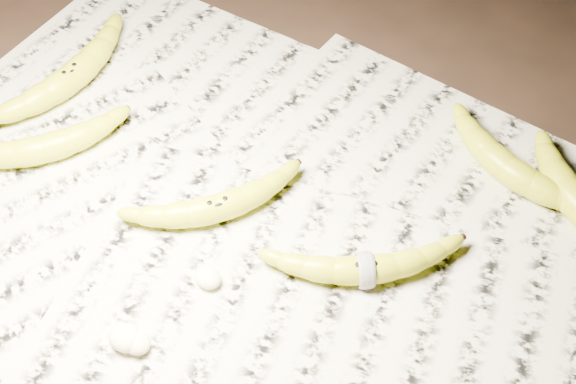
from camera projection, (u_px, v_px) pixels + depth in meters
The scene contains 11 objects.
ground at pixel (291, 228), 0.90m from camera, with size 3.00×3.00×0.00m, color black.
newspaper_patch at pixel (259, 228), 0.89m from camera, with size 0.90×0.70×0.01m, color beige.
banana_left_a at pixel (70, 76), 1.01m from camera, with size 0.21×0.06×0.04m, color #BFC618, non-canonical shape.
banana_left_b at pixel (43, 147), 0.94m from camera, with size 0.18×0.06×0.04m, color #BFC618, non-canonical shape.
banana_center at pixel (217, 206), 0.89m from camera, with size 0.18×0.05×0.03m, color #BFC618, non-canonical shape.
banana_taped at pixel (365, 268), 0.84m from camera, with size 0.19×0.05×0.03m, color #BFC618, non-canonical shape.
banana_upper_a at pixel (509, 167), 0.92m from camera, with size 0.18×0.06×0.04m, color #BFC618, non-canonical shape.
measuring_tape at pixel (365, 268), 0.84m from camera, with size 0.04×0.04×0.00m, color white.
flesh_chunk_a at pixel (125, 336), 0.79m from camera, with size 0.04×0.03×0.02m, color #FCF0C3.
flesh_chunk_b at pixel (136, 341), 0.79m from camera, with size 0.03×0.03×0.02m, color #FCF0C3.
flesh_chunk_c at pixel (208, 276), 0.84m from camera, with size 0.03×0.02×0.02m, color #FCF0C3.
Camera 1 is at (0.28, -0.45, 0.73)m, focal length 50.00 mm.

